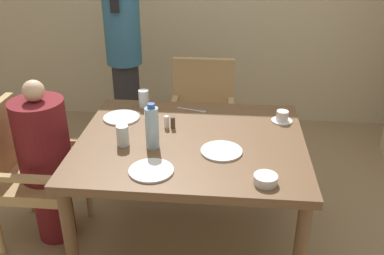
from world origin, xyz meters
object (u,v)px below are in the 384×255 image
Objects in this scene: glass_tall_mid at (144,99)px; bowl_small at (265,179)px; plate_main_right at (221,151)px; teacup_with_saucer at (282,117)px; chair_left_side at (26,168)px; plate_dessert_center at (122,118)px; chair_far_side at (202,113)px; glass_tall_near at (123,135)px; water_bottle at (152,127)px; standing_host at (124,49)px; plate_main_left at (151,171)px; diner_in_left_chair at (46,162)px.

bowl_small is at bearing -48.31° from glass_tall_mid.
teacup_with_saucer is at bearing 49.25° from plate_main_right.
chair_left_side is 3.98× the size of plate_dessert_center.
chair_far_side is at bearing 106.53° from bowl_small.
chair_far_side is (1.05, 0.94, 0.00)m from chair_left_side.
bowl_small is 0.84m from glass_tall_near.
water_bottle is 0.57m from glass_tall_mid.
standing_host is 14.60× the size of glass_tall_near.
plate_main_left is at bearing -81.90° from water_bottle.
plate_main_left is at bearing -51.83° from glass_tall_near.
plate_main_right is 1.00× the size of plate_dessert_center.
diner_in_left_chair reaches higher than plate_dessert_center.
glass_tall_near is at bearing -10.79° from diner_in_left_chair.
chair_far_side is at bearing 55.72° from plate_dessert_center.
chair_left_side is 0.15m from diner_in_left_chair.
glass_tall_mid is (0.01, 0.54, 0.00)m from glass_tall_near.
diner_in_left_chair reaches higher than plate_main_left.
standing_host is 13.10× the size of teacup_with_saucer.
water_bottle is at bearing -2.70° from glass_tall_near.
teacup_with_saucer is (0.37, 0.43, 0.02)m from plate_main_right.
standing_host is at bearing 122.45° from plate_main_right.
diner_in_left_chair is at bearing 153.62° from plate_main_left.
chair_left_side is at bearing -180.00° from diner_in_left_chair.
standing_host is 0.85m from glass_tall_mid.
glass_tall_mid is (0.68, 0.44, 0.32)m from chair_left_side.
glass_tall_mid is (0.54, 0.44, 0.26)m from diner_in_left_chair.
plate_main_right is 1.95× the size of bowl_small.
plate_main_right is at bearing -29.89° from plate_dessert_center.
chair_left_side is 1.65m from teacup_with_saucer.
water_bottle is 2.22× the size of glass_tall_near.
standing_host is at bearing 109.60° from water_bottle.
glass_tall_near is at bearing -156.83° from teacup_with_saucer.
chair_left_side is at bearing 171.41° from glass_tall_near.
plate_dessert_center is 0.46m from water_bottle.
standing_host is 7.53× the size of plate_main_left.
bowl_small is at bearing -73.47° from chair_far_side.
plate_dessert_center is at bearing 127.07° from water_bottle.
chair_left_side is at bearing 173.85° from plate_main_right.
bowl_small is (1.08, -1.64, -0.15)m from standing_host.
glass_tall_mid is at bearing 39.00° from diner_in_left_chair.
plate_dessert_center is 1.10m from bowl_small.
plate_main_left is at bearing -137.39° from teacup_with_saucer.
plate_main_right is at bearing 127.66° from bowl_small.
plate_dessert_center is (-0.65, 0.38, 0.00)m from plate_main_right.
plate_dessert_center is at bearing -118.95° from glass_tall_mid.
diner_in_left_chair reaches higher than chair_left_side.
glass_tall_near is (-0.38, -1.04, 0.32)m from chair_far_side.
teacup_with_saucer reaches higher than plate_main_right.
bowl_small is 0.99× the size of glass_tall_near.
chair_left_side is 0.68m from plate_dessert_center.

